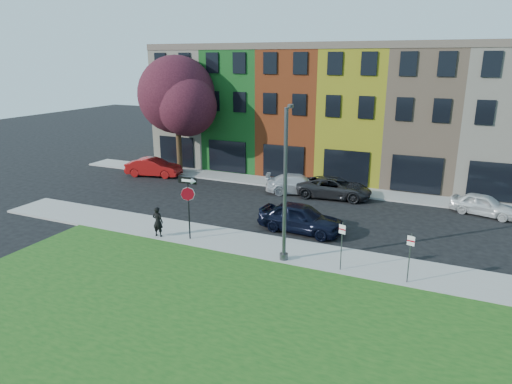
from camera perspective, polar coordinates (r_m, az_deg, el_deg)
The scene contains 15 objects.
ground at distance 20.68m, azimuth 0.26°, elevation -10.47°, with size 120.00×120.00×0.00m, color black.
sidewalk_near at distance 22.60m, azimuth 8.08°, elevation -8.05°, with size 40.00×3.00×0.12m, color gray.
sidewalk_far at distance 34.80m, azimuth 5.80°, elevation 0.81°, with size 40.00×2.40×0.12m, color gray.
rowhouse_block at distance 39.58m, azimuth 9.61°, elevation 9.82°, with size 30.00×10.12×10.00m.
stop_sign at distance 23.86m, azimuth -8.50°, elevation -0.45°, with size 1.05×0.12×3.37m.
man at distance 24.99m, azimuth -12.17°, elevation -3.65°, with size 0.62×0.43×1.65m, color black.
sedan_near at distance 25.54m, azimuth 5.61°, elevation -3.22°, with size 4.92×2.32×1.63m, color black.
parked_car_red at distance 38.44m, azimuth -12.68°, elevation 3.04°, with size 4.75×2.48×1.49m, color maroon.
parked_car_silver at distance 32.83m, azimuth 5.31°, elevation 0.99°, with size 5.04×3.32×1.36m, color #BBBCC0.
parked_car_dark at distance 32.12m, azimuth 9.75°, elevation 0.54°, with size 5.30×2.80×1.42m, color black.
parked_car_white at distance 31.47m, azimuth 26.59°, elevation -1.43°, with size 4.13×2.50×1.31m, color silver.
street_lamp at distance 21.01m, azimuth 3.71°, elevation 0.88°, with size 0.95×2.52×7.17m.
parking_sign_a at distance 20.78m, azimuth 10.67°, elevation -5.99°, with size 0.31×0.12×2.27m.
parking_sign_b at distance 20.36m, azimuth 18.68°, elevation -7.16°, with size 0.32×0.12×2.22m.
tree_purple at distance 38.23m, azimuth -9.69°, elevation 11.66°, with size 7.49×6.55×9.52m.
Camera 1 is at (7.50, -16.86, 9.33)m, focal length 32.00 mm.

